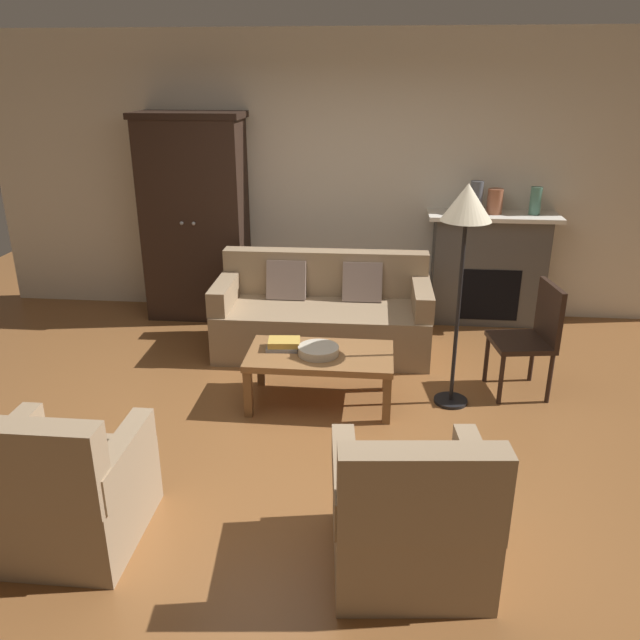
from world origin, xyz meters
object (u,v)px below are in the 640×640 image
(armoire, at_px, (196,218))
(armchair_near_right, at_px, (411,518))
(coffee_table, at_px, (320,359))
(mantel_vase_terracotta, at_px, (495,201))
(mantel_vase_jade, at_px, (536,201))
(side_chair_wooden, at_px, (533,332))
(armchair_near_left, at_px, (62,492))
(floor_lamp, at_px, (466,216))
(fruit_bowl, at_px, (318,350))
(couch, at_px, (323,316))
(fireplace, at_px, (488,268))
(book_stack, at_px, (283,344))
(mantel_vase_slate, at_px, (476,197))

(armoire, distance_m, armchair_near_right, 4.17)
(coffee_table, height_order, mantel_vase_terracotta, mantel_vase_terracotta)
(mantel_vase_jade, height_order, side_chair_wooden, mantel_vase_jade)
(armchair_near_left, relative_size, side_chair_wooden, 0.98)
(armchair_near_left, distance_m, floor_lamp, 3.08)
(coffee_table, xyz_separation_m, floor_lamp, (1.01, 0.10, 1.10))
(mantel_vase_jade, xyz_separation_m, floor_lamp, (-0.87, -1.78, 0.21))
(mantel_vase_terracotta, distance_m, armchair_near_left, 4.59)
(fruit_bowl, distance_m, floor_lamp, 1.44)
(armchair_near_right, distance_m, side_chair_wooden, 2.31)
(couch, bearing_deg, mantel_vase_jade, 23.34)
(fireplace, relative_size, armoire, 0.61)
(fireplace, distance_m, side_chair_wooden, 1.56)
(fireplace, height_order, fruit_bowl, fireplace)
(armoire, relative_size, book_stack, 7.74)
(armchair_near_right, bearing_deg, book_stack, 117.23)
(book_stack, bearing_deg, armchair_near_right, -62.77)
(armoire, relative_size, armchair_near_right, 2.33)
(fireplace, distance_m, mantel_vase_terracotta, 0.67)
(book_stack, height_order, mantel_vase_jade, mantel_vase_jade)
(fruit_bowl, height_order, mantel_vase_slate, mantel_vase_slate)
(fireplace, relative_size, armchair_near_right, 1.43)
(floor_lamp, bearing_deg, side_chair_wooden, 21.70)
(armoire, height_order, mantel_vase_jade, armoire)
(mantel_vase_jade, bearing_deg, armchair_near_left, -130.85)
(coffee_table, relative_size, floor_lamp, 0.65)
(floor_lamp, bearing_deg, coffee_table, -174.25)
(fruit_bowl, xyz_separation_m, mantel_vase_slate, (1.34, 1.91, 0.82))
(armchair_near_right, bearing_deg, fireplace, 76.40)
(fruit_bowl, height_order, mantel_vase_terracotta, mantel_vase_terracotta)
(mantel_vase_slate, xyz_separation_m, floor_lamp, (-0.31, -1.78, 0.19))
(mantel_vase_slate, relative_size, mantel_vase_terracotta, 1.29)
(fireplace, relative_size, mantel_vase_terracotta, 5.25)
(fireplace, distance_m, armoire, 2.99)
(coffee_table, bearing_deg, fireplace, 51.68)
(fruit_bowl, relative_size, armchair_near_right, 0.35)
(mantel_vase_slate, xyz_separation_m, armchair_near_left, (-2.54, -3.58, -0.96))
(fireplace, bearing_deg, book_stack, -134.08)
(couch, bearing_deg, armchair_near_right, -75.72)
(fireplace, height_order, coffee_table, fireplace)
(fruit_bowl, height_order, floor_lamp, floor_lamp)
(armchair_near_left, relative_size, armchair_near_right, 1.00)
(couch, height_order, coffee_table, couch)
(mantel_vase_jade, bearing_deg, armoire, -178.97)
(fruit_bowl, bearing_deg, armchair_near_left, -125.73)
(armoire, relative_size, fruit_bowl, 6.66)
(side_chair_wooden, height_order, floor_lamp, floor_lamp)
(book_stack, distance_m, side_chair_wooden, 1.94)
(fireplace, height_order, couch, fireplace)
(book_stack, xyz_separation_m, floor_lamp, (1.30, 0.05, 1.01))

